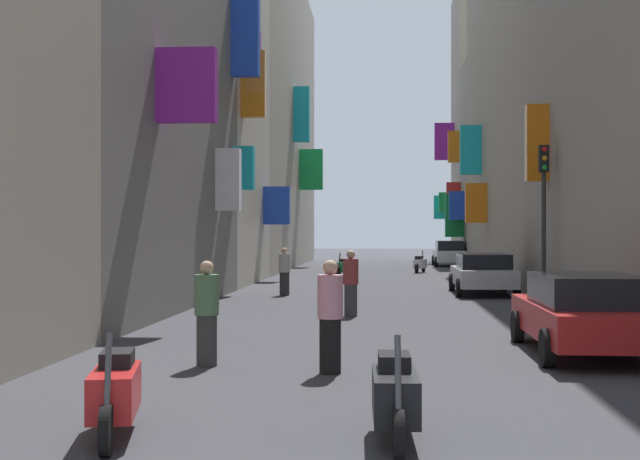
{
  "coord_description": "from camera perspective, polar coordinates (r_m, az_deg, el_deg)",
  "views": [
    {
      "loc": [
        0.25,
        -2.08,
        2.1
      ],
      "look_at": [
        -2.19,
        29.25,
        2.15
      ],
      "focal_mm": 47.51,
      "sensor_mm": 36.0,
      "label": 1
    }
  ],
  "objects": [
    {
      "name": "ground_plane",
      "position": [
        32.15,
        4.0,
        -3.83
      ],
      "size": [
        140.0,
        140.0,
        0.0
      ],
      "primitive_type": "plane",
      "color": "#38383D"
    },
    {
      "name": "building_left_mid_a",
      "position": [
        24.67,
        -15.69,
        14.12
      ],
      "size": [
        7.38,
        14.4,
        16.31
      ],
      "color": "slate",
      "rests_on": "ground"
    },
    {
      "name": "building_left_mid_b",
      "position": [
        35.54,
        -9.25,
        11.59
      ],
      "size": [
        7.14,
        8.34,
        18.6
      ],
      "color": "#BCB29E",
      "rests_on": "ground"
    },
    {
      "name": "building_left_mid_c",
      "position": [
        51.16,
        -4.91,
        7.52
      ],
      "size": [
        7.4,
        24.1,
        17.75
      ],
      "color": "#9E9384",
      "rests_on": "ground"
    },
    {
      "name": "building_right_mid_a",
      "position": [
        53.46,
        12.77,
        4.29
      ],
      "size": [
        7.13,
        5.37,
        12.39
      ],
      "color": "gray",
      "rests_on": "ground"
    },
    {
      "name": "building_right_mid_b",
      "position": [
        59.69,
        11.94,
        6.81
      ],
      "size": [
        7.38,
        6.66,
        18.56
      ],
      "color": "#9E9384",
      "rests_on": "ground"
    },
    {
      "name": "parked_car_silver",
      "position": [
        28.78,
        10.91,
        -2.82
      ],
      "size": [
        1.99,
        4.5,
        1.36
      ],
      "color": "#B7B7BC",
      "rests_on": "ground"
    },
    {
      "name": "parked_car_white",
      "position": [
        51.72,
        8.69,
        -1.53
      ],
      "size": [
        1.9,
        4.5,
        1.53
      ],
      "color": "white",
      "rests_on": "ground"
    },
    {
      "name": "parked_car_red",
      "position": [
        15.12,
        17.39,
        -5.29
      ],
      "size": [
        1.95,
        4.49,
        1.37
      ],
      "color": "#B21E1E",
      "rests_on": "ground"
    },
    {
      "name": "scooter_red",
      "position": [
        9.05,
        -13.64,
        -10.51
      ],
      "size": [
        0.68,
        1.97,
        1.13
      ],
      "color": "red",
      "rests_on": "ground"
    },
    {
      "name": "scooter_green",
      "position": [
        38.54,
        1.58,
        -2.52
      ],
      "size": [
        0.73,
        1.73,
        1.13
      ],
      "color": "#287F3D",
      "rests_on": "ground"
    },
    {
      "name": "scooter_white",
      "position": [
        43.1,
        6.75,
        -2.26
      ],
      "size": [
        0.75,
        1.9,
        1.13
      ],
      "color": "silver",
      "rests_on": "ground"
    },
    {
      "name": "scooter_orange",
      "position": [
        33.68,
        10.39,
        -2.87
      ],
      "size": [
        0.76,
        1.87,
        1.13
      ],
      "color": "orange",
      "rests_on": "ground"
    },
    {
      "name": "scooter_silver",
      "position": [
        26.62,
        0.7,
        -3.61
      ],
      "size": [
        0.53,
        1.94,
        1.13
      ],
      "color": "#ADADB2",
      "rests_on": "ground"
    },
    {
      "name": "scooter_black",
      "position": [
        8.63,
        5.08,
        -11.02
      ],
      "size": [
        0.48,
        1.98,
        1.13
      ],
      "color": "black",
      "rests_on": "ground"
    },
    {
      "name": "pedestrian_crossing",
      "position": [
        13.33,
        -7.64,
        -5.61
      ],
      "size": [
        0.54,
        0.54,
        1.64
      ],
      "color": "#343434",
      "rests_on": "ground"
    },
    {
      "name": "pedestrian_near_left",
      "position": [
        20.89,
        2.09,
        -3.62
      ],
      "size": [
        0.43,
        0.43,
        1.63
      ],
      "color": "#383838",
      "rests_on": "ground"
    },
    {
      "name": "pedestrian_near_right",
      "position": [
        27.73,
        -2.41,
        -2.83
      ],
      "size": [
        0.53,
        0.53,
        1.56
      ],
      "color": "#2D2D2D",
      "rests_on": "ground"
    },
    {
      "name": "pedestrian_mid_street",
      "position": [
        12.53,
        0.69,
        -5.88
      ],
      "size": [
        0.49,
        0.49,
        1.68
      ],
      "color": "black",
      "rests_on": "ground"
    },
    {
      "name": "traffic_light_near_corner",
      "position": [
        24.36,
        14.84,
        2.15
      ],
      "size": [
        0.26,
        0.34,
        4.5
      ],
      "color": "#2D2D2D",
      "rests_on": "ground"
    }
  ]
}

